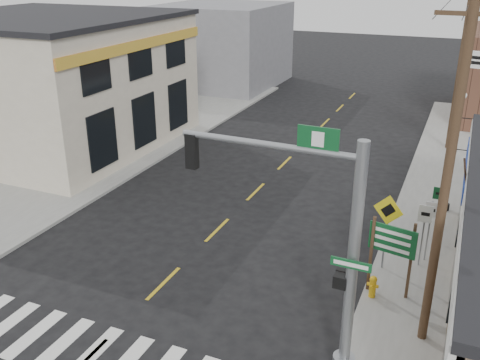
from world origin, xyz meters
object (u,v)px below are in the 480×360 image
at_px(utility_pole_near, 447,180).
at_px(traffic_signal_pole, 324,232).
at_px(lamp_post, 457,144).
at_px(utility_pole_far, 460,64).
at_px(guide_sign, 392,247).
at_px(fire_hydrant, 373,286).

bearing_deg(utility_pole_near, traffic_signal_pole, -137.64).
distance_m(traffic_signal_pole, lamp_post, 11.02).
relative_size(lamp_post, utility_pole_far, 0.55).
xyz_separation_m(guide_sign, utility_pole_near, (1.22, -1.69, 2.99)).
xyz_separation_m(fire_hydrant, lamp_post, (1.70, 7.37, 2.45)).
bearing_deg(guide_sign, fire_hydrant, -127.32).
height_order(traffic_signal_pole, fire_hydrant, traffic_signal_pole).
xyz_separation_m(fire_hydrant, utility_pole_far, (1.20, 15.73, 4.13)).
height_order(traffic_signal_pole, utility_pole_far, utility_pole_far).
bearing_deg(lamp_post, fire_hydrant, -118.93).
distance_m(guide_sign, lamp_post, 7.26).
bearing_deg(lamp_post, utility_pole_far, 77.52).
bearing_deg(fire_hydrant, utility_pole_far, 85.64).
height_order(traffic_signal_pole, guide_sign, traffic_signal_pole).
relative_size(traffic_signal_pole, utility_pole_near, 0.68).
relative_size(traffic_signal_pole, lamp_post, 1.26).
bearing_deg(lamp_post, traffic_signal_pole, -119.25).
relative_size(lamp_post, utility_pole_near, 0.54).
distance_m(fire_hydrant, lamp_post, 7.95).
bearing_deg(fire_hydrant, lamp_post, 76.99).
relative_size(guide_sign, utility_pole_far, 0.28).
relative_size(fire_hydrant, lamp_post, 0.15).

